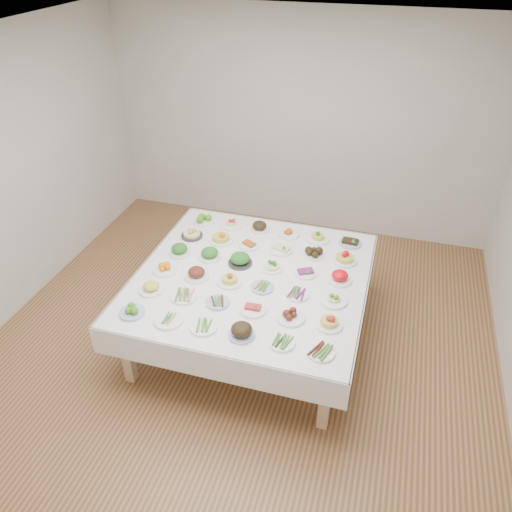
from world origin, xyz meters
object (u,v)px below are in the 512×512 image
(display_table, at_px, (252,281))
(dish_0, at_px, (132,310))
(dish_18, at_px, (179,249))
(dish_35, at_px, (350,241))

(display_table, xyz_separation_m, dish_0, (-0.82, -0.82, 0.11))
(dish_18, xyz_separation_m, dish_35, (1.63, 0.67, -0.02))
(display_table, bearing_deg, dish_18, 169.20)
(dish_0, distance_m, dish_18, 0.97)
(dish_18, relative_size, dish_35, 0.98)
(dish_18, bearing_deg, dish_0, -90.95)
(dish_0, xyz_separation_m, dish_18, (0.02, 0.97, 0.02))
(dish_0, distance_m, dish_35, 2.33)
(dish_0, relative_size, dish_35, 0.95)
(dish_0, relative_size, dish_18, 0.97)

